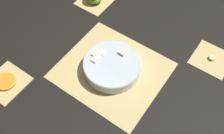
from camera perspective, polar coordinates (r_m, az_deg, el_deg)
name	(u,v)px	position (r m, az deg, el deg)	size (l,w,h in m)	color
ground_plane	(112,71)	(1.10, 0.00, -0.79)	(6.00, 6.00, 0.00)	black
bamboo_mat_center	(112,70)	(1.10, 0.00, -0.70)	(0.42, 0.38, 0.01)	#D6B775
coaster_mat_near_left	(211,59)	(1.21, 20.84, 1.66)	(0.16, 0.16, 0.01)	#D6B775
coaster_mat_near_right	(95,1)	(1.38, -3.78, 14.11)	(0.16, 0.16, 0.01)	#D6B775
coaster_mat_far_right	(6,82)	(1.15, -22.02, -3.09)	(0.16, 0.16, 0.01)	#D6B775
fruit_salad_bowl	(112,66)	(1.07, -0.05, 0.32)	(0.24, 0.24, 0.06)	silver
orange_slice_whole	(6,81)	(1.14, -22.15, -2.89)	(0.09, 0.09, 0.01)	orange
banana_coin_single	(212,58)	(1.20, 20.94, 1.87)	(0.03, 0.03, 0.01)	beige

